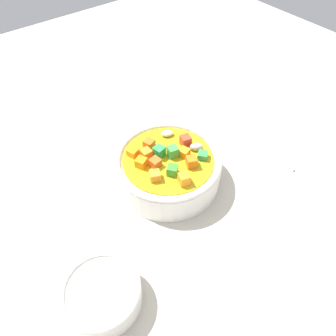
% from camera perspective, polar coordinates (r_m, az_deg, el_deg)
% --- Properties ---
extents(ground_plane, '(1.40, 1.40, 0.02)m').
position_cam_1_polar(ground_plane, '(0.55, 0.00, -2.69)').
color(ground_plane, '#BAB2A0').
extents(soup_bowl_main, '(0.17, 0.17, 0.07)m').
position_cam_1_polar(soup_bowl_main, '(0.52, 0.01, 0.14)').
color(soup_bowl_main, white).
rests_on(soup_bowl_main, ground_plane).
extents(spoon, '(0.19, 0.04, 0.01)m').
position_cam_1_polar(spoon, '(0.62, 12.78, 5.24)').
color(spoon, silver).
rests_on(spoon, ground_plane).
extents(side_bowl_small, '(0.10, 0.10, 0.04)m').
position_cam_1_polar(side_bowl_small, '(0.43, -11.75, -21.06)').
color(side_bowl_small, white).
rests_on(side_bowl_small, ground_plane).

